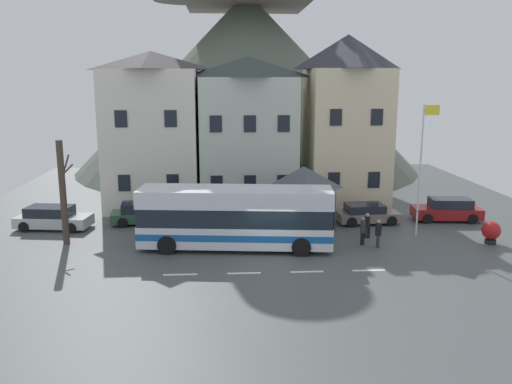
{
  "coord_description": "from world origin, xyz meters",
  "views": [
    {
      "loc": [
        -2.41,
        -25.48,
        8.9
      ],
      "look_at": [
        -0.5,
        4.84,
        2.47
      ],
      "focal_mm": 36.78,
      "sensor_mm": 36.0,
      "label": 1
    }
  ],
  "objects": [
    {
      "name": "pedestrian_02",
      "position": [
        5.23,
        1.95,
        0.91
      ],
      "size": [
        0.29,
        0.29,
        1.59
      ],
      "color": "black",
      "rests_on": "ground_plane"
    },
    {
      "name": "townhouse_00",
      "position": [
        -7.38,
        12.44,
        5.48
      ],
      "size": [
        6.36,
        6.95,
        10.96
      ],
      "color": "silver",
      "rests_on": "ground_plane"
    },
    {
      "name": "parked_car_02",
      "position": [
        -12.93,
        6.37,
        0.68
      ],
      "size": [
        4.65,
        2.42,
        1.41
      ],
      "rotation": [
        0.0,
        0.0,
        -0.14
      ],
      "color": "silver",
      "rests_on": "ground_plane"
    },
    {
      "name": "hilltop_castle",
      "position": [
        0.01,
        29.08,
        9.32
      ],
      "size": [
        34.68,
        34.68,
        26.4
      ],
      "color": "#545E52",
      "rests_on": "ground_plane"
    },
    {
      "name": "parked_car_01",
      "position": [
        -7.38,
        7.29,
        0.67
      ],
      "size": [
        4.64,
        2.24,
        1.37
      ],
      "rotation": [
        0.0,
        0.0,
        0.11
      ],
      "color": "#2A5439",
      "rests_on": "ground_plane"
    },
    {
      "name": "bus_shelter",
      "position": [
        2.52,
        6.11,
        3.07
      ],
      "size": [
        3.6,
        3.6,
        3.78
      ],
      "color": "#473D33",
      "rests_on": "ground_plane"
    },
    {
      "name": "ground_plane",
      "position": [
        0.0,
        -0.0,
        -0.03
      ],
      "size": [
        40.0,
        60.0,
        0.07
      ],
      "color": "#4B5151"
    },
    {
      "name": "transit_bus",
      "position": [
        -1.79,
        1.84,
        1.67
      ],
      "size": [
        10.58,
        3.69,
        3.31
      ],
      "rotation": [
        0.0,
        0.0,
        -0.11
      ],
      "color": "white",
      "rests_on": "ground_plane"
    },
    {
      "name": "parked_car_03",
      "position": [
        12.11,
        6.74,
        0.71
      ],
      "size": [
        4.45,
        2.17,
        1.48
      ],
      "rotation": [
        0.0,
        0.0,
        3.04
      ],
      "color": "maroon",
      "rests_on": "ground_plane"
    },
    {
      "name": "pedestrian_01",
      "position": [
        5.83,
        3.25,
        0.77
      ],
      "size": [
        0.38,
        0.33,
        1.46
      ],
      "color": "black",
      "rests_on": "ground_plane"
    },
    {
      "name": "public_bench",
      "position": [
        1.44,
        8.44,
        0.47
      ],
      "size": [
        1.71,
        0.48,
        0.87
      ],
      "color": "#473828",
      "rests_on": "ground_plane"
    },
    {
      "name": "harbour_buoy",
      "position": [
        12.44,
        1.71,
        0.72
      ],
      "size": [
        1.04,
        1.04,
        1.29
      ],
      "color": "black",
      "rests_on": "ground_plane"
    },
    {
      "name": "townhouse_01",
      "position": [
        -0.64,
        11.83,
        5.29
      ],
      "size": [
        6.69,
        5.72,
        10.57
      ],
      "color": "silver",
      "rests_on": "ground_plane"
    },
    {
      "name": "pedestrian_00",
      "position": [
        5.96,
        1.46,
        0.82
      ],
      "size": [
        0.34,
        0.38,
        1.55
      ],
      "color": "#2D2D38",
      "rests_on": "ground_plane"
    },
    {
      "name": "townhouse_02",
      "position": [
        6.43,
        11.98,
        6.05
      ],
      "size": [
        5.51,
        6.02,
        12.11
      ],
      "color": "beige",
      "rests_on": "ground_plane"
    },
    {
      "name": "flagpole",
      "position": [
        8.97,
        3.61,
        4.4
      ],
      "size": [
        0.95,
        0.1,
        7.66
      ],
      "color": "silver",
      "rests_on": "ground_plane"
    },
    {
      "name": "parked_car_00",
      "position": [
        6.69,
        6.49,
        0.61
      ],
      "size": [
        4.0,
        2.17,
        1.24
      ],
      "rotation": [
        0.0,
        0.0,
        0.06
      ],
      "color": "slate",
      "rests_on": "ground_plane"
    },
    {
      "name": "bare_tree_00",
      "position": [
        -11.22,
        3.22,
        2.99
      ],
      "size": [
        0.72,
        1.09,
        5.8
      ],
      "color": "#47382D",
      "rests_on": "ground_plane"
    }
  ]
}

